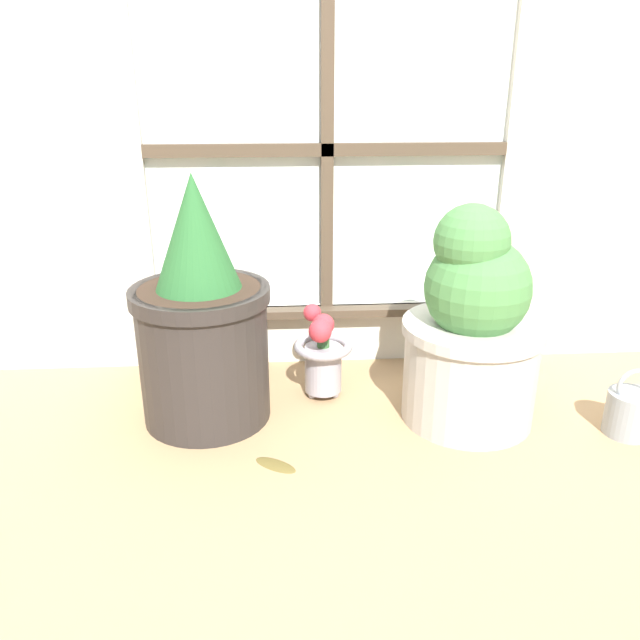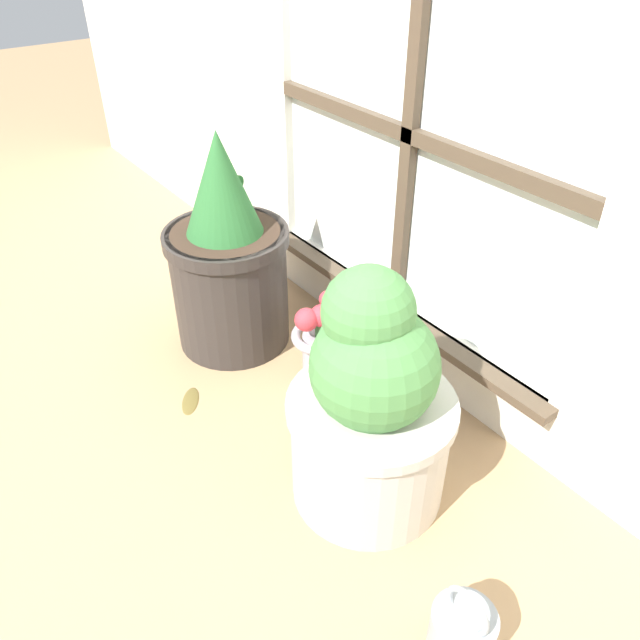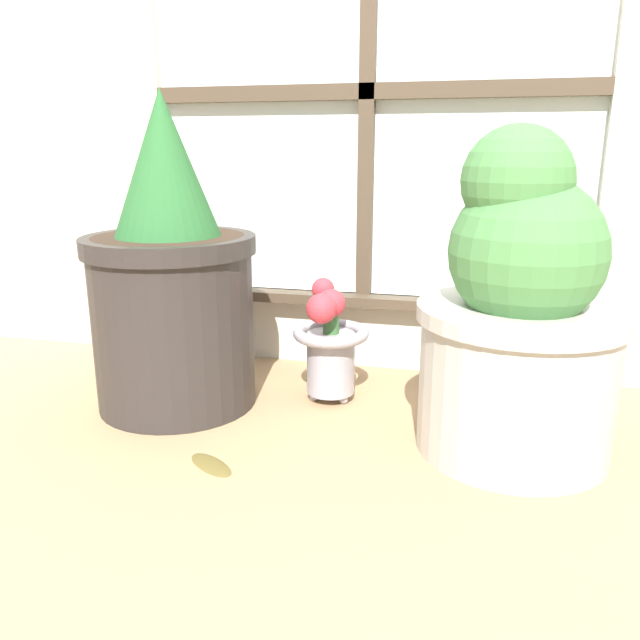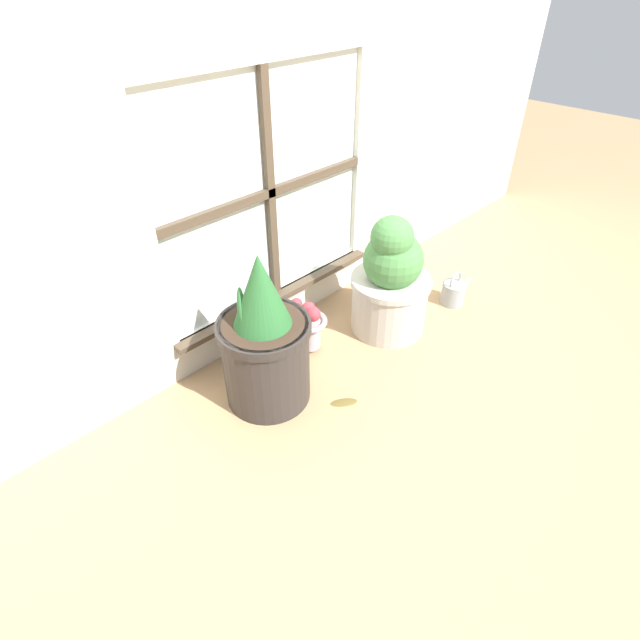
# 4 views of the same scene
# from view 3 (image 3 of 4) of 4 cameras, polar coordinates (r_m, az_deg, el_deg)

# --- Properties ---
(ground_plane) EXTENTS (10.00, 10.00, 0.00)m
(ground_plane) POSITION_cam_3_polar(r_m,az_deg,el_deg) (1.01, -3.09, -16.60)
(ground_plane) COLOR tan
(potted_plant_left) EXTENTS (0.35, 0.35, 0.65)m
(potted_plant_left) POSITION_cam_3_polar(r_m,az_deg,el_deg) (1.33, -13.42, 3.47)
(potted_plant_left) COLOR #2D2826
(potted_plant_left) RESTS_ON ground_plane
(potted_plant_right) EXTENTS (0.36, 0.36, 0.58)m
(potted_plant_right) POSITION_cam_3_polar(r_m,az_deg,el_deg) (1.14, 17.78, 0.28)
(potted_plant_right) COLOR #B7B2A8
(potted_plant_right) RESTS_ON ground_plane
(flower_vase) EXTENTS (0.16, 0.16, 0.26)m
(flower_vase) POSITION_cam_3_polar(r_m,az_deg,el_deg) (1.34, 0.89, -2.01)
(flower_vase) COLOR #99939E
(flower_vase) RESTS_ON ground_plane
(fallen_leaf) EXTENTS (0.12, 0.10, 0.01)m
(fallen_leaf) POSITION_cam_3_polar(r_m,az_deg,el_deg) (1.13, -9.94, -12.76)
(fallen_leaf) COLOR brown
(fallen_leaf) RESTS_ON ground_plane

